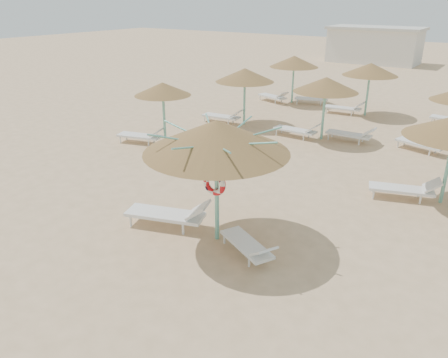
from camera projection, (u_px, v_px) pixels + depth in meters
The scene contains 6 objects.
ground at pixel (206, 231), 11.69m from camera, with size 120.00×120.00×0.00m, color #D6AE82.
main_palapa at pixel (216, 137), 10.27m from camera, with size 3.53×3.53×3.16m.
lounger_main_a at pixel (170, 214), 11.76m from camera, with size 2.40×1.36×0.83m.
lounger_main_b at pixel (249, 245), 10.42m from camera, with size 1.84×1.30×0.65m.
palapa_field at pixel (379, 89), 17.86m from camera, with size 19.73×12.85×2.72m.
service_hut at pixel (374, 45), 40.91m from camera, with size 8.40×4.40×3.25m.
Camera 1 is at (6.12, -8.22, 5.80)m, focal length 35.00 mm.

